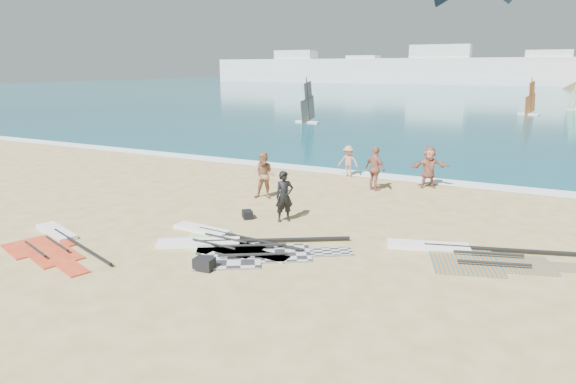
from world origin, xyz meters
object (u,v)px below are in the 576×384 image
at_px(beachgoer_left, 264,176).
at_px(beachgoer_back, 375,169).
at_px(gear_bag_near, 204,264).
at_px(beachgoer_right, 429,167).
at_px(gear_bag_far, 247,214).
at_px(beachgoer_mid, 348,161).
at_px(rig_red, 54,243).
at_px(rig_green, 217,239).
at_px(rig_grey, 237,248).
at_px(rig_orange, 470,255).
at_px(person_wetsuit, 284,196).

xyz_separation_m(beachgoer_left, beachgoer_back, (3.75, 3.34, 0.01)).
distance_m(gear_bag_near, beachgoer_right, 12.66).
bearing_deg(gear_bag_far, beachgoer_mid, 83.10).
bearing_deg(beachgoer_left, rig_red, -128.76).
distance_m(rig_green, beachgoer_back, 8.90).
bearing_deg(beachgoer_mid, rig_red, -113.84).
height_order(beachgoer_left, beachgoer_right, beachgoer_left).
xyz_separation_m(rig_grey, rig_red, (-5.36, -2.14, -0.00)).
bearing_deg(beachgoer_left, beachgoer_right, 24.60).
xyz_separation_m(rig_red, beachgoer_right, (9.04, 12.58, 0.91)).
relative_size(beachgoer_mid, beachgoer_right, 0.83).
relative_size(rig_orange, beachgoer_mid, 3.72).
bearing_deg(rig_green, rig_orange, 20.05).
bearing_deg(person_wetsuit, gear_bag_near, -136.56).
distance_m(rig_grey, rig_red, 5.77).
bearing_deg(gear_bag_near, person_wetsuit, 89.61).
bearing_deg(rig_red, beachgoer_back, 76.12).
xyz_separation_m(beachgoer_mid, beachgoer_back, (1.99, -2.10, 0.20)).
distance_m(gear_bag_near, beachgoer_left, 7.51).
height_order(gear_bag_near, beachgoer_right, beachgoer_right).
xyz_separation_m(rig_grey, beachgoer_left, (-2.11, 5.52, 0.93)).
relative_size(gear_bag_far, beachgoer_left, 0.24).
bearing_deg(beachgoer_left, rig_green, -93.87).
height_order(gear_bag_near, beachgoer_left, beachgoer_left).
relative_size(rig_green, gear_bag_far, 10.22).
bearing_deg(beachgoer_back, rig_orange, 157.90).
distance_m(beachgoer_left, beachgoer_back, 5.02).
distance_m(gear_bag_near, beachgoer_back, 10.67).
distance_m(beachgoer_mid, beachgoer_back, 2.90).
height_order(rig_orange, beachgoer_left, beachgoer_left).
bearing_deg(beachgoer_back, beachgoer_mid, -15.69).
bearing_deg(rig_green, beachgoer_mid, 90.25).
bearing_deg(gear_bag_near, gear_bag_far, 106.48).
bearing_deg(rig_grey, beachgoer_mid, 61.25).
relative_size(rig_green, beachgoer_right, 2.57).
xyz_separation_m(gear_bag_near, beachgoer_right, (3.69, 12.09, 0.79)).
bearing_deg(rig_green, person_wetsuit, 72.65).
bearing_deg(rig_orange, beachgoer_right, 92.49).
bearing_deg(beachgoer_mid, beachgoer_back, -49.45).
xyz_separation_m(rig_green, beachgoer_left, (-1.07, 5.09, 0.93)).
relative_size(gear_bag_far, beachgoer_back, 0.24).
xyz_separation_m(rig_red, beachgoer_left, (3.25, 7.66, 0.93)).
height_order(rig_grey, beachgoer_left, beachgoer_left).
bearing_deg(gear_bag_near, rig_red, -174.72).
relative_size(gear_bag_far, beachgoer_right, 0.25).
bearing_deg(rig_grey, person_wetsuit, 59.02).
xyz_separation_m(rig_red, gear_bag_near, (5.35, 0.49, 0.12)).
relative_size(rig_grey, beachgoer_left, 3.01).
bearing_deg(rig_red, rig_grey, 40.35).
bearing_deg(beachgoer_right, gear_bag_near, -136.19).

